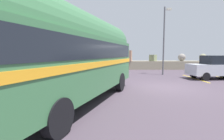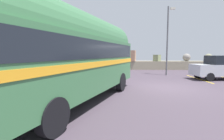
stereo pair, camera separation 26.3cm
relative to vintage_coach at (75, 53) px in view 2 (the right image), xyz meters
name	(u,v)px [view 2 (the right image)]	position (x,y,z in m)	size (l,w,h in m)	color
ground	(167,88)	(4.61, 3.12, -2.04)	(32.00, 26.00, 0.02)	#443944
breakwater	(139,64)	(4.38, 14.92, -1.36)	(31.36, 2.08, 2.46)	gray
vintage_coach	(75,53)	(0.00, 0.00, 0.00)	(5.04, 8.90, 3.70)	black
parked_car_nearest	(221,67)	(9.65, 6.37, -1.08)	(4.22, 2.03, 1.86)	black
lamp_post	(168,37)	(6.31, 8.99, 1.52)	(0.81, 0.58, 6.32)	#5B5B60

